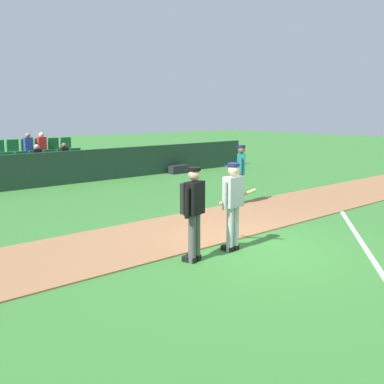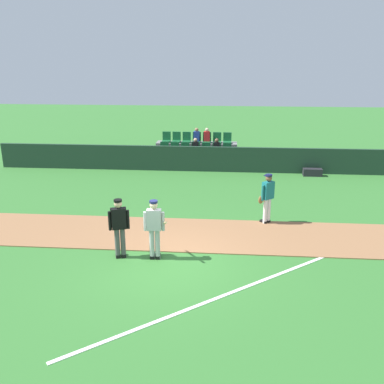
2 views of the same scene
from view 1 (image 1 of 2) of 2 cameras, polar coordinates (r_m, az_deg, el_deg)
The scene contains 9 objects.
ground_plane at distance 9.12m, azimuth 7.64°, elevation -7.30°, with size 80.00×80.00×0.00m, color #33702D.
infield_dirt_path at distance 10.47m, azimuth -0.46°, elevation -4.77°, with size 28.00×2.69×0.03m, color #936642.
foul_line_chalk at distance 11.20m, azimuth 19.93°, elevation -4.45°, with size 12.00×0.10×0.01m, color white.
dugout_fence at distance 17.18m, azimuth -17.95°, elevation 2.79°, with size 20.00×0.16×1.26m, color #1E3828.
stadium_bleachers at distance 18.53m, azimuth -19.64°, elevation 2.81°, with size 4.45×2.10×1.90m.
batter_grey_jersey at distance 8.75m, azimuth 5.29°, elevation -1.44°, with size 0.71×0.77×1.76m.
umpire_home_plate at distance 8.08m, azimuth 0.17°, elevation -2.15°, with size 0.57×0.39×1.76m.
runner_teal_jersey at distance 13.19m, azimuth 6.28°, elevation 2.52°, with size 0.59×0.48×1.76m.
equipment_bag at distance 19.80m, azimuth -1.70°, elevation 2.92°, with size 0.90×0.36×0.36m, color #232328.
Camera 1 is at (-6.50, -5.76, 2.76)m, focal length 41.57 mm.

